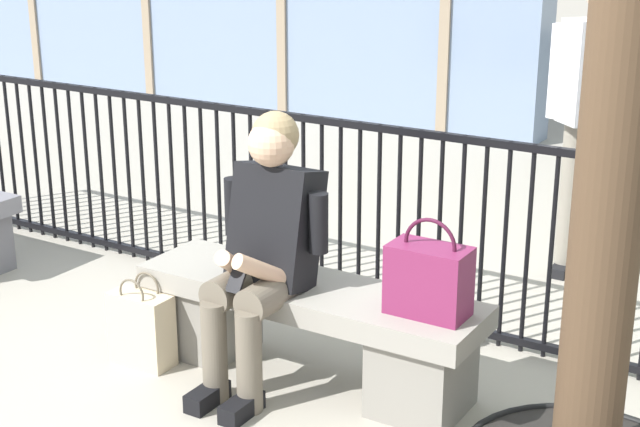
# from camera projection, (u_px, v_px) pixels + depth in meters

# --- Properties ---
(ground_plane) EXTENTS (60.00, 60.00, 0.00)m
(ground_plane) POSITION_uv_depth(u_px,v_px,m) (308.00, 377.00, 4.30)
(ground_plane) COLOR #A8A091
(stone_bench) EXTENTS (1.60, 0.44, 0.45)m
(stone_bench) POSITION_uv_depth(u_px,v_px,m) (308.00, 322.00, 4.21)
(stone_bench) COLOR gray
(stone_bench) RESTS_ON ground
(seated_person_with_phone) EXTENTS (0.52, 0.66, 1.21)m
(seated_person_with_phone) POSITION_uv_depth(u_px,v_px,m) (264.00, 244.00, 4.06)
(seated_person_with_phone) COLOR #6B6051
(seated_person_with_phone) RESTS_ON ground
(handbag_on_bench) EXTENTS (0.33, 0.18, 0.41)m
(handbag_on_bench) POSITION_uv_depth(u_px,v_px,m) (429.00, 279.00, 3.81)
(handbag_on_bench) COLOR #7A234C
(handbag_on_bench) RESTS_ON stone_bench
(shopping_bag) EXTENTS (0.30, 0.14, 0.44)m
(shopping_bag) POSITION_uv_depth(u_px,v_px,m) (142.00, 328.00, 4.37)
(shopping_bag) COLOR beige
(shopping_bag) RESTS_ON ground
(bystander_at_railing) EXTENTS (0.55, 0.43, 1.71)m
(bystander_at_railing) POSITION_uv_depth(u_px,v_px,m) (596.00, 104.00, 5.18)
(bystander_at_railing) COLOR gray
(bystander_at_railing) RESTS_ON ground
(plaza_railing) EXTENTS (7.05, 0.04, 1.02)m
(plaza_railing) POSITION_uv_depth(u_px,v_px,m) (388.00, 224.00, 4.75)
(plaza_railing) COLOR black
(plaza_railing) RESTS_ON ground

